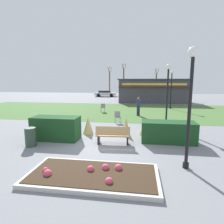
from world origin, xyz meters
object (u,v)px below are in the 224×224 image
park_bench (113,135)px  tree_right_bg (110,82)px  cafe_chair_west (118,116)px  person_strolling (138,106)px  lamppost_mid (168,88)px  tree_left_bg (124,81)px  cafe_chair_east (103,107)px  parked_car_east_slot (155,94)px  parked_car_center_slot (133,94)px  parked_car_west_slot (105,93)px  trash_bin (31,137)px  lamppost_far (171,85)px  food_kiosk (152,90)px  tree_center_bg (156,83)px  lamppost_near (190,94)px

park_bench → tree_right_bg: bearing=99.3°
cafe_chair_west → person_strolling: size_ratio=0.53×
lamppost_mid → tree_left_bg: size_ratio=0.62×
cafe_chair_east → tree_right_bg: bearing=97.6°
parked_car_east_slot → tree_right_bg: tree_right_bg is taller
parked_car_center_slot → parked_car_west_slot: bearing=180.0°
trash_bin → tree_right_bg: 37.42m
park_bench → cafe_chair_east: (-2.40, 9.69, 0.05)m
lamppost_far → parked_car_east_slot: lamppost_far is taller
parked_car_west_slot → parked_car_center_slot: size_ratio=0.99×
tree_left_bg → cafe_chair_west: bearing=-86.0°
parked_car_center_slot → person_strolling: bearing=-86.6°
trash_bin → food_kiosk: bearing=71.2°
tree_right_bg → tree_center_bg: (10.82, -1.52, -0.29)m
food_kiosk → person_strolling: size_ratio=5.90×
person_strolling → tree_right_bg: (-7.15, 28.22, 1.99)m
lamppost_near → cafe_chair_west: (-3.35, 7.13, -2.17)m
parked_car_west_slot → lamppost_far: bearing=-55.9°
trash_bin → tree_left_bg: tree_left_bg is taller
lamppost_far → parked_car_west_slot: 18.71m
tree_center_bg → parked_car_center_slot: bearing=-128.1°
trash_bin → parked_car_east_slot: parked_car_east_slot is taller
food_kiosk → tree_center_bg: 15.11m
lamppost_mid → cafe_chair_east: (-5.59, 5.10, -2.17)m
cafe_chair_east → tree_right_bg: tree_right_bg is taller
cafe_chair_west → tree_left_bg: tree_left_bg is taller
cafe_chair_east → parked_car_west_slot: size_ratio=0.21×
person_strolling → lamppost_mid: bearing=144.5°
lamppost_near → cafe_chair_east: 13.26m
cafe_chair_east → tree_center_bg: 26.32m
person_strolling → tree_right_bg: size_ratio=0.26×
lamppost_near → park_bench: bearing=143.7°
lamppost_near → tree_left_bg: (-5.36, 35.80, 0.40)m
park_bench → tree_center_bg: size_ratio=0.30×
park_bench → cafe_chair_east: size_ratio=1.94×
person_strolling → tree_right_bg: 29.18m
cafe_chair_west → tree_right_bg: bearing=100.1°
food_kiosk → trash_bin: bearing=-108.8°
cafe_chair_east → parked_car_center_slot: parked_car_center_slot is taller
parked_car_east_slot → tree_right_bg: 12.95m
food_kiosk → park_bench: bearing=-99.0°
lamppost_near → cafe_chair_east: size_ratio=4.83×
park_bench → lamppost_mid: 6.01m
cafe_chair_east → parked_car_center_slot: bearing=82.9°
lamppost_far → tree_right_bg: bearing=114.9°
lamppost_near → lamppost_mid: same height
trash_bin → cafe_chair_west: bearing=58.1°
lamppost_mid → lamppost_far: bearing=79.5°
cafe_chair_west → tree_left_bg: bearing=94.0°
park_bench → parked_car_east_slot: size_ratio=0.41×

